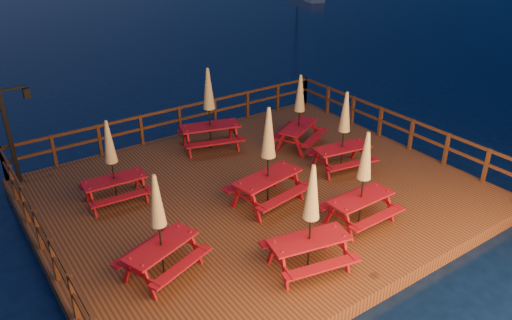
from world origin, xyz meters
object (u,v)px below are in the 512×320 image
object	(u,v)px
picnic_table_0	(311,217)
picnic_table_2	(364,178)
lamp_post	(13,125)
picnic_table_1	(344,130)

from	to	relation	value
picnic_table_0	picnic_table_2	size ratio (longest dim) A/B	1.02
lamp_post	picnic_table_1	xyz separation A→B (m)	(8.33, -4.95, -0.47)
lamp_post	picnic_table_1	size ratio (longest dim) A/B	1.18
lamp_post	picnic_table_0	distance (m)	9.18
picnic_table_2	picnic_table_1	bearing A→B (deg)	54.49
picnic_table_1	picnic_table_2	bearing A→B (deg)	-114.69
picnic_table_1	picnic_table_2	world-z (taller)	picnic_table_2
lamp_post	picnic_table_1	world-z (taller)	lamp_post
picnic_table_0	picnic_table_1	world-z (taller)	picnic_table_0
picnic_table_0	picnic_table_2	xyz separation A→B (m)	(2.28, 0.65, -0.03)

